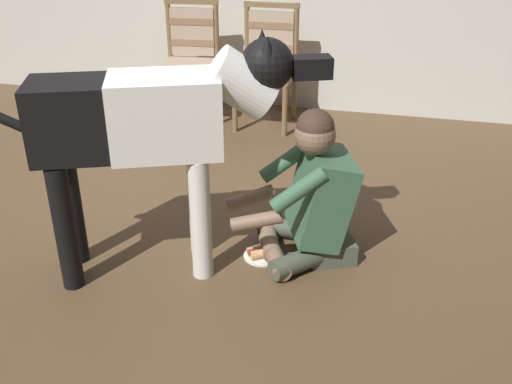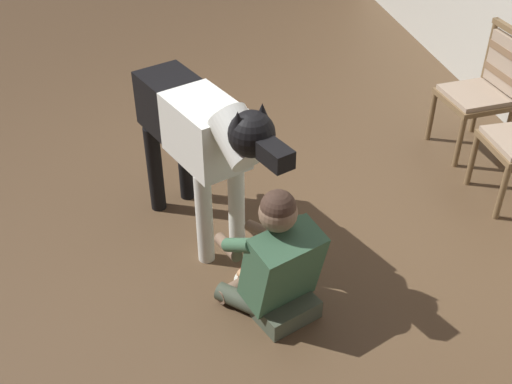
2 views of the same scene
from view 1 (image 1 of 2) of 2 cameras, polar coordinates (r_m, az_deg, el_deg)
name	(u,v)px [view 1 (image 1 of 2)]	position (r m, az deg, el deg)	size (l,w,h in m)	color
ground_plane	(157,236)	(3.46, -9.58, -4.19)	(14.88, 14.88, 0.00)	brown
dining_chair_left_of_pair	(190,55)	(5.17, -6.41, 13.08)	(0.50, 0.50, 0.98)	brown
dining_chair_right_of_pair	(268,60)	(4.98, 1.16, 12.71)	(0.46, 0.47, 0.98)	brown
person_sitting_on_floor	(312,198)	(3.10, 5.41, -0.61)	(0.74, 0.61, 0.83)	#46503F
large_dog	(154,124)	(2.84, -9.85, 6.50)	(1.50, 0.73, 1.21)	silver
hot_dog_on_plate	(263,252)	(3.21, 0.66, -5.88)	(0.21, 0.21, 0.06)	white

